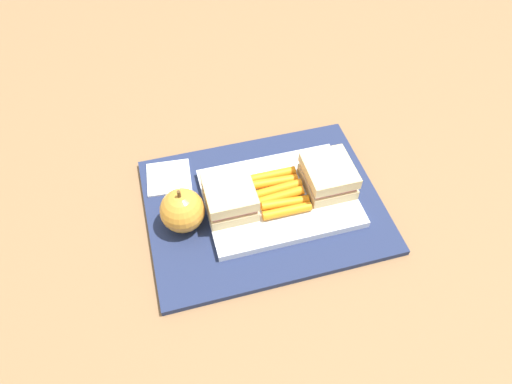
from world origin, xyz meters
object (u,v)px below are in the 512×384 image
Objects in this scene: food_tray at (279,198)px; sandwich_half_left at (328,176)px; carrot_sticks_bundle at (279,192)px; apple at (182,211)px; paper_napkin at (169,177)px; sandwich_half_right at (230,197)px.

sandwich_half_left is (-0.08, 0.00, 0.03)m from food_tray.
food_tray is 2.88× the size of sandwich_half_left.
apple is at bearing 2.31° from carrot_sticks_bundle.
apple reaches higher than food_tray.
sandwich_half_left is 1.14× the size of paper_napkin.
sandwich_half_right is 0.08m from carrot_sticks_bundle.
carrot_sticks_bundle is at bearing -179.99° from sandwich_half_right.
carrot_sticks_bundle is (0.00, -0.00, 0.01)m from food_tray.
sandwich_half_left reaches higher than carrot_sticks_bundle.
carrot_sticks_bundle is at bearing -0.01° from sandwich_half_left.
sandwich_half_left is 0.16m from sandwich_half_right.
food_tray is 0.01m from carrot_sticks_bundle.
sandwich_half_left is at bearing 159.08° from paper_napkin.
apple is at bearing 1.51° from sandwich_half_left.
food_tray is 0.08m from sandwich_half_left.
sandwich_half_left is 0.90× the size of carrot_sticks_bundle.
food_tray is 2.59× the size of carrot_sticks_bundle.
sandwich_half_left reaches higher than food_tray.
paper_napkin is (0.01, -0.10, -0.03)m from apple.
apple is at bearing 95.81° from paper_napkin.
sandwich_half_left is at bearing -178.49° from apple.
sandwich_half_right is at bearing 132.03° from paper_napkin.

